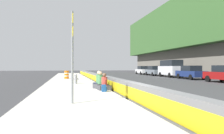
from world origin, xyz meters
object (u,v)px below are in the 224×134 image
route_sign_post (72,50)px  seated_person_middle (101,83)px  backpack (104,88)px  construction_barrel (67,75)px  seated_person_foreground (104,85)px  seated_person_rear (99,82)px  parked_car_fourth (191,72)px  fire_hydrant (76,78)px  parked_car_farther (143,70)px  parked_car_far (154,71)px  parked_car_midline (171,68)px

route_sign_post → seated_person_middle: size_ratio=3.23×
backpack → construction_barrel: construction_barrel is taller
seated_person_middle → seated_person_foreground: bearing=-174.8°
backpack → construction_barrel: bearing=8.7°
seated_person_middle → seated_person_rear: (0.91, -0.03, 0.01)m
parked_car_fourth → route_sign_post: bearing=136.2°
seated_person_rear → backpack: 2.75m
fire_hydrant → parked_car_fourth: bearing=-67.7°
backpack → parked_car_farther: parked_car_farther is taller
route_sign_post → seated_person_rear: bearing=-17.4°
backpack → parked_car_fourth: size_ratio=0.09×
route_sign_post → backpack: route_sign_post is taller
seated_person_middle → parked_car_farther: bearing=-25.4°
seated_person_middle → parked_car_far: (21.32, -12.90, 0.37)m
construction_barrel → parked_car_midline: bearing=-76.5°
seated_person_rear → construction_barrel: bearing=11.3°
route_sign_post → parked_car_farther: size_ratio=0.80×
seated_person_middle → backpack: size_ratio=2.79×
backpack → parked_car_midline: size_ratio=0.08×
seated_person_rear → parked_car_fourth: parked_car_fourth is taller
seated_person_foreground → parked_car_fourth: 17.12m
fire_hydrant → seated_person_foreground: 5.48m
parked_car_midline → parked_car_far: (5.59, 0.27, -0.49)m
seated_person_rear → seated_person_foreground: bearing=-178.2°
parked_car_far → parked_car_farther: bearing=-0.7°
parked_car_midline → fire_hydrant: bearing=128.1°
seated_person_foreground → construction_barrel: size_ratio=1.09×
seated_person_middle → construction_barrel: seated_person_middle is taller
parked_car_farther → parked_car_midline: bearing=-179.0°
seated_person_middle → construction_barrel: 12.24m
seated_person_middle → seated_person_rear: seated_person_rear is taller
seated_person_foreground → parked_car_fourth: bearing=-49.1°
route_sign_post → parked_car_far: (26.76, -14.86, -1.35)m
parked_car_farther → seated_person_rear: bearing=153.9°
fire_hydrant → parked_car_midline: (11.45, -14.61, 0.77)m
backpack → parked_car_far: bearing=-29.3°
parked_car_fourth → seated_person_middle: bearing=128.1°
route_sign_post → seated_person_middle: (5.44, -1.96, -1.72)m
seated_person_foreground → route_sign_post: bearing=155.3°
seated_person_middle → seated_person_rear: size_ratio=0.98×
route_sign_post → parked_car_midline: route_sign_post is taller
seated_person_foreground → parked_car_far: 25.73m
seated_person_foreground → parked_car_far: (22.30, -12.81, 0.40)m
fire_hydrant → backpack: bearing=-167.5°
seated_person_rear → parked_car_far: parked_car_far is taller
backpack → parked_car_midline: (17.56, -13.25, 1.02)m
construction_barrel → parked_car_fourth: 15.35m
parked_car_midline → parked_car_far: 5.62m
seated_person_rear → parked_car_midline: bearing=-41.6°
parked_car_fourth → seated_person_rear: bearing=125.6°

